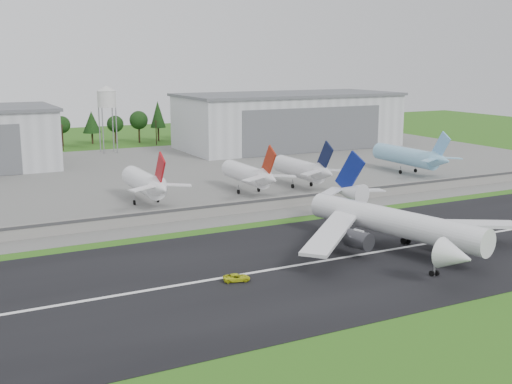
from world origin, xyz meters
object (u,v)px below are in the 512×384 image
main_airliner (395,228)px  ground_vehicle (237,278)px  parked_jet_red_b (251,174)px  parked_jet_navy (305,169)px  parked_jet_skyblue (411,156)px  parked_jet_red_a (147,183)px

main_airliner → ground_vehicle: (-38.88, -2.48, -4.09)m
main_airliner → parked_jet_red_b: size_ratio=1.87×
parked_jet_navy → parked_jet_skyblue: parked_jet_skyblue is taller
ground_vehicle → parked_jet_red_a: (5.17, 69.48, 5.52)m
main_airliner → ground_vehicle: bearing=-10.1°
ground_vehicle → parked_jet_red_a: bearing=10.3°
parked_jet_red_a → parked_jet_navy: 51.97m
main_airliner → parked_jet_skyblue: 97.81m
main_airliner → ground_vehicle: 39.17m
parked_jet_red_b → parked_jet_skyblue: parked_jet_skyblue is taller
main_airliner → parked_jet_navy: 69.45m
main_airliner → parked_jet_navy: bearing=-119.0°
parked_jet_red_b → parked_jet_navy: parked_jet_navy is taller
main_airliner → parked_jet_skyblue: main_airliner is taller
ground_vehicle → parked_jet_red_b: (37.91, 69.45, 5.31)m
parked_jet_skyblue → ground_vehicle: bearing=-144.7°
main_airliner → parked_jet_red_a: bearing=-77.0°
parked_jet_red_b → parked_jet_navy: bearing=0.1°
parked_jet_red_a → parked_jet_red_b: parked_jet_red_a is taller
parked_jet_red_b → parked_jet_skyblue: (67.13, 5.05, 0.27)m
main_airliner → parked_jet_red_a: size_ratio=1.87×
parked_jet_red_b → main_airliner: bearing=-89.2°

